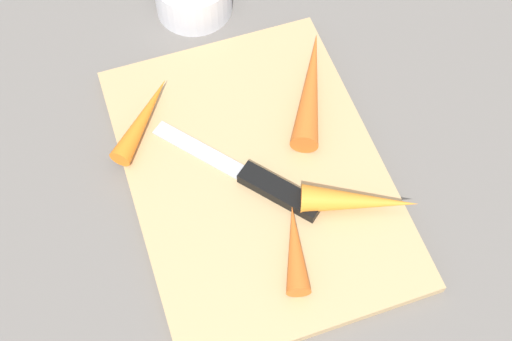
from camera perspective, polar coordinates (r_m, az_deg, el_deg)
The scene contains 7 objects.
ground_plane at distance 0.71m, azimuth -0.00°, elevation -0.48°, with size 1.40×1.40×0.00m, color slate.
cutting_board at distance 0.70m, azimuth -0.00°, elevation -0.24°, with size 0.36×0.26×0.01m, color tan.
knife at distance 0.68m, azimuth 1.09°, elevation -1.30°, with size 0.17×0.14×0.01m.
carrot_long at distance 0.67m, azimuth 8.82°, elevation -2.60°, with size 0.03×0.03×0.12m, color orange.
carrot_longest at distance 0.74m, azimuth 4.68°, elevation 7.12°, with size 0.03×0.03×0.15m, color orange.
carrot_shortest at distance 0.65m, azimuth 3.36°, elevation -6.58°, with size 0.02×0.02×0.09m, color orange.
carrot_short at distance 0.73m, azimuth -9.58°, elevation 4.43°, with size 0.02×0.02×0.11m, color orange.
Camera 1 is at (-0.33, 0.11, 0.62)m, focal length 46.93 mm.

